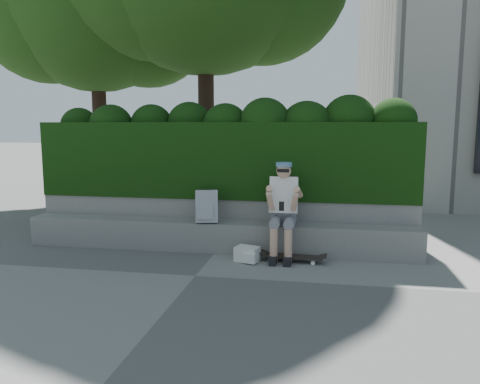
% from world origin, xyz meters
% --- Properties ---
extents(ground, '(80.00, 80.00, 0.00)m').
position_xyz_m(ground, '(0.00, 0.00, 0.00)').
color(ground, slate).
rests_on(ground, ground).
extents(bench_ledge, '(6.00, 0.45, 0.45)m').
position_xyz_m(bench_ledge, '(0.00, 1.25, 0.23)').
color(bench_ledge, gray).
rests_on(bench_ledge, ground).
extents(planter_wall, '(6.00, 0.50, 0.75)m').
position_xyz_m(planter_wall, '(0.00, 1.73, 0.38)').
color(planter_wall, gray).
rests_on(planter_wall, ground).
extents(hedge, '(6.00, 1.00, 1.20)m').
position_xyz_m(hedge, '(0.00, 1.95, 1.35)').
color(hedge, black).
rests_on(hedge, planter_wall).
extents(person, '(0.40, 0.76, 1.38)m').
position_xyz_m(person, '(1.02, 1.07, 0.75)').
color(person, slate).
rests_on(person, ground).
extents(skateboard, '(0.86, 0.27, 0.09)m').
position_xyz_m(skateboard, '(1.18, 0.84, 0.07)').
color(skateboard, black).
rests_on(skateboard, ground).
extents(backpack_plaid, '(0.37, 0.25, 0.49)m').
position_xyz_m(backpack_plaid, '(-0.14, 1.15, 0.69)').
color(backpack_plaid, '#BCBBC1').
rests_on(backpack_plaid, bench_ledge).
extents(backpack_ground, '(0.37, 0.31, 0.21)m').
position_xyz_m(backpack_ground, '(0.55, 0.76, 0.10)').
color(backpack_ground, white).
rests_on(backpack_ground, ground).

